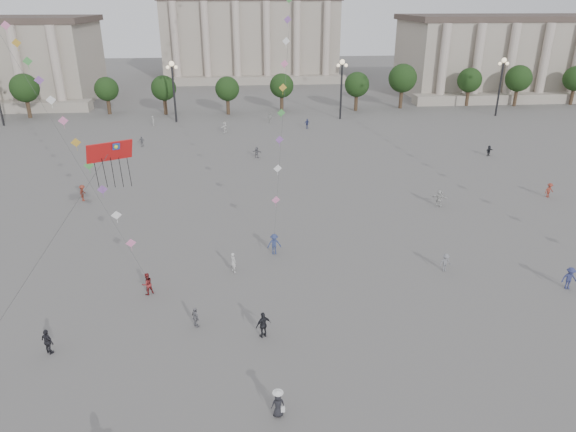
{
  "coord_description": "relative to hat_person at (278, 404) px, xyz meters",
  "views": [
    {
      "loc": [
        -3.17,
        -23.44,
        20.72
      ],
      "look_at": [
        0.03,
        12.0,
        5.55
      ],
      "focal_mm": 32.0,
      "sensor_mm": 36.0,
      "label": 1
    }
  ],
  "objects": [
    {
      "name": "hall_central",
      "position": [
        1.79,
        131.52,
        13.42
      ],
      "size": [
        48.3,
        34.3,
        35.5
      ],
      "color": "#9F9585",
      "rests_on": "ground"
    },
    {
      "name": "tourist_3",
      "position": [
        -4.99,
        8.59,
        -0.07
      ],
      "size": [
        0.78,
        0.92,
        1.48
      ],
      "primitive_type": "imported",
      "rotation": [
        0.0,
        0.0,
        2.16
      ],
      "color": "slate",
      "rests_on": "ground"
    },
    {
      "name": "ground",
      "position": [
        1.79,
        2.3,
        -0.81
      ],
      "size": [
        360.0,
        360.0,
        0.0
      ],
      "primitive_type": "plane",
      "color": "#5E5B58",
      "rests_on": "ground"
    },
    {
      "name": "lamp_post_mid_east",
      "position": [
        16.79,
        72.3,
        6.54
      ],
      "size": [
        2.0,
        0.9,
        10.65
      ],
      "color": "#262628",
      "rests_on": "ground"
    },
    {
      "name": "lamp_post_far_east",
      "position": [
        46.79,
        72.3,
        6.54
      ],
      "size": [
        2.0,
        0.9,
        10.65
      ],
      "color": "#262628",
      "rests_on": "ground"
    },
    {
      "name": "tourist_1",
      "position": [
        -14.0,
        6.54,
        0.07
      ],
      "size": [
        1.09,
        0.93,
        1.75
      ],
      "primitive_type": "imported",
      "rotation": [
        0.0,
        0.0,
        2.55
      ],
      "color": "#232228",
      "rests_on": "ground"
    },
    {
      "name": "hat_person",
      "position": [
        0.0,
        0.0,
        0.0
      ],
      "size": [
        0.78,
        0.6,
        1.69
      ],
      "color": "black",
      "rests_on": "ground"
    },
    {
      "name": "person_crowd_17",
      "position": [
        -19.16,
        33.64,
        0.11
      ],
      "size": [
        0.77,
        1.23,
        1.83
      ],
      "primitive_type": "imported",
      "rotation": [
        0.0,
        0.0,
        1.5
      ],
      "color": "maroon",
      "rests_on": "ground"
    },
    {
      "name": "tree_row",
      "position": [
        1.79,
        80.3,
        4.59
      ],
      "size": [
        137.12,
        5.12,
        8.0
      ],
      "color": "#34251A",
      "rests_on": "ground"
    },
    {
      "name": "person_crowd_6",
      "position": [
        14.79,
        14.59,
        -0.03
      ],
      "size": [
        1.06,
        0.68,
        1.56
      ],
      "primitive_type": "imported",
      "rotation": [
        0.0,
        0.0,
        0.1
      ],
      "color": "slate",
      "rests_on": "ground"
    },
    {
      "name": "person_crowd_18",
      "position": [
        3.54,
        70.3,
        0.06
      ],
      "size": [
        1.07,
        0.61,
        1.73
      ],
      "primitive_type": "imported",
      "rotation": [
        0.0,
        0.0,
        6.09
      ],
      "color": "beige",
      "rests_on": "ground"
    },
    {
      "name": "person_crowd_12",
      "position": [
        0.53,
        48.56,
        -0.03
      ],
      "size": [
        1.5,
        1.0,
        1.55
      ],
      "primitive_type": "imported",
      "rotation": [
        0.0,
        0.0,
        2.73
      ],
      "color": "slate",
      "rests_on": "ground"
    },
    {
      "name": "person_crowd_16",
      "position": [
        -16.57,
        56.06,
        -0.03
      ],
      "size": [
        0.92,
        0.42,
        1.55
      ],
      "primitive_type": "imported",
      "rotation": [
        0.0,
        0.0,
        6.24
      ],
      "color": "slate",
      "rests_on": "ground"
    },
    {
      "name": "dragon_kite",
      "position": [
        -7.93,
        3.7,
        12.26
      ],
      "size": [
        5.72,
        1.5,
        15.37
      ],
      "color": "red",
      "rests_on": "ground"
    },
    {
      "name": "person_crowd_10",
      "position": [
        -16.9,
        69.75,
        0.05
      ],
      "size": [
        0.45,
        0.65,
        1.71
      ],
      "primitive_type": "imported",
      "rotation": [
        0.0,
        0.0,
        1.63
      ],
      "color": "#B0B0AC",
      "rests_on": "ground"
    },
    {
      "name": "person_crowd_14",
      "position": [
        23.21,
        11.03,
        0.11
      ],
      "size": [
        1.24,
        0.78,
        1.83
      ],
      "primitive_type": "imported",
      "rotation": [
        0.0,
        0.0,
        6.19
      ],
      "color": "navy",
      "rests_on": "ground"
    },
    {
      "name": "person_crowd_13",
      "position": [
        -2.5,
        16.04,
        0.06
      ],
      "size": [
        0.71,
        0.75,
        1.73
      ],
      "primitive_type": "imported",
      "rotation": [
        0.0,
        0.0,
        2.23
      ],
      "color": "#BBBAB6",
      "rests_on": "ground"
    },
    {
      "name": "kite_flyer_1",
      "position": [
        1.04,
        18.95,
        0.14
      ],
      "size": [
        1.28,
        0.82,
        1.89
      ],
      "primitive_type": "imported",
      "rotation": [
        0.0,
        0.0,
        0.1
      ],
      "color": "navy",
      "rests_on": "ground"
    },
    {
      "name": "person_crowd_0",
      "position": [
        9.72,
        65.38,
        0.02
      ],
      "size": [
        1.04,
        0.68,
        1.65
      ],
      "primitive_type": "imported",
      "rotation": [
        0.0,
        0.0,
        0.31
      ],
      "color": "navy",
      "rests_on": "ground"
    },
    {
      "name": "person_crowd_4",
      "position": [
        -4.27,
        63.6,
        0.1
      ],
      "size": [
        1.4,
        1.69,
        1.81
      ],
      "primitive_type": "imported",
      "rotation": [
        0.0,
        0.0,
        4.1
      ],
      "color": "white",
      "rests_on": "ground"
    },
    {
      "name": "person_crowd_8",
      "position": [
        32.69,
        29.99,
        0.03
      ],
      "size": [
        1.2,
        0.87,
        1.68
      ],
      "primitive_type": "imported",
      "rotation": [
        0.0,
        0.0,
        0.25
      ],
      "color": "maroon",
      "rests_on": "ground"
    },
    {
      "name": "kite_flyer_0",
      "position": [
        -8.94,
        13.18,
        0.07
      ],
      "size": [
        1.08,
        1.04,
        1.76
      ],
      "primitive_type": "imported",
      "rotation": [
        0.0,
        0.0,
        3.77
      ],
      "color": "maroon",
      "rests_on": "ground"
    },
    {
      "name": "tourist_4",
      "position": [
        -0.45,
        7.06,
        0.12
      ],
      "size": [
        1.18,
        0.92,
        1.86
      ],
      "primitive_type": "imported",
      "rotation": [
        0.0,
        0.0,
        3.64
      ],
      "color": "black",
      "rests_on": "ground"
    },
    {
      "name": "lamp_post_mid_west",
      "position": [
        -13.21,
        72.3,
        6.54
      ],
      "size": [
        2.0,
        0.9,
        10.65
      ],
      "color": "#262628",
      "rests_on": "ground"
    },
    {
      "name": "person_crowd_7",
      "position": [
        19.41,
        28.5,
        0.12
      ],
      "size": [
        1.8,
        1.23,
        1.86
      ],
      "primitive_type": "imported",
      "rotation": [
        0.0,
        0.0,
        2.7
      ],
      "color": "beige",
      "rests_on": "ground"
    },
    {
      "name": "person_crowd_9",
      "position": [
        33.37,
        46.47,
        -0.05
      ],
      "size": [
        1.45,
        1.05,
        1.52
      ],
      "primitive_type": "imported",
      "rotation": [
        0.0,
        0.0,
        0.49
      ],
      "color": "black",
      "rests_on": "ground"
    }
  ]
}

